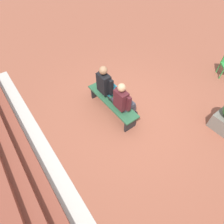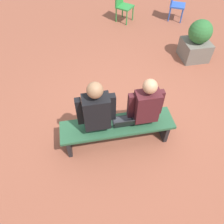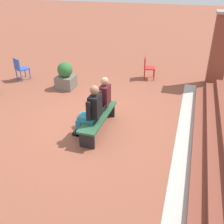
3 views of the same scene
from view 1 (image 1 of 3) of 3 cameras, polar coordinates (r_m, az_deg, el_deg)
name	(u,v)px [view 1 (image 1 of 3)]	position (r m, az deg, el deg)	size (l,w,h in m)	color
ground_plane	(128,112)	(5.16, 5.23, -0.13)	(60.00, 60.00, 0.00)	brown
concrete_strip	(43,150)	(4.75, -21.66, -11.43)	(7.78, 0.40, 0.01)	#B7B2A8
brick_steps	(9,164)	(4.69, -30.69, -14.48)	(6.98, 0.90, 0.45)	brown
bench	(112,102)	(4.92, 0.01, 3.16)	(1.80, 0.44, 0.45)	#285638
person_student	(124,101)	(4.47, 3.93, 3.57)	(0.53, 0.67, 1.32)	#383842
person_adult	(107,85)	(4.87, -1.58, 8.73)	(0.57, 0.71, 1.38)	teal
laptop	(114,101)	(4.76, 0.56, 3.67)	(0.32, 0.29, 0.21)	black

